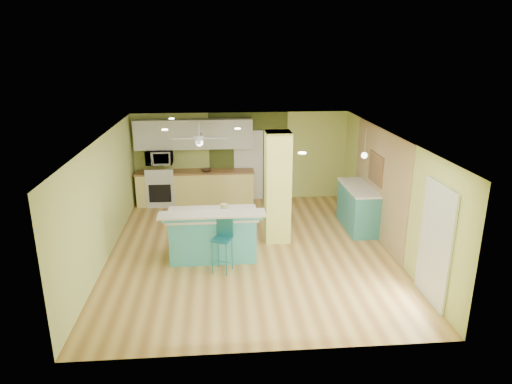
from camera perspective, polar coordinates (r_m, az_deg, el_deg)
The scene contains 23 objects.
floor at distance 10.04m, azimuth -0.73°, elevation -7.23°, with size 6.00×7.00×0.01m, color #9D6E37.
ceiling at distance 9.26m, azimuth -0.79°, elevation 7.00°, with size 6.00×7.00×0.01m, color white.
wall_back at distance 12.94m, azimuth -1.86°, elevation 4.44°, with size 6.00×0.01×2.50m, color #C0CB6C.
wall_front at distance 6.35m, azimuth 1.50°, elevation -10.31°, with size 6.00×0.01×2.50m, color #C0CB6C.
wall_left at distance 9.84m, azimuth -18.49°, elevation -0.84°, with size 0.01×7.00×2.50m, color #C0CB6C.
wall_right at distance 10.22m, azimuth 16.30°, elevation 0.05°, with size 0.01×7.00×2.50m, color #C0CB6C.
wood_panel at distance 10.75m, azimuth 15.11°, elevation 1.02°, with size 0.02×3.40×2.50m, color #9B7D58.
olive_accent at distance 12.94m, azimuth -0.96°, elevation 4.44°, with size 2.20×0.02×2.50m, color #455020.
interior_door at distance 12.97m, azimuth -0.95°, elevation 3.34°, with size 0.82×0.05×2.00m, color white.
french_door at distance 8.31m, azimuth 21.48°, elevation -6.11°, with size 0.04×1.08×2.10m, color silver.
column at distance 10.11m, azimuth 2.72°, elevation 0.58°, with size 0.55×0.55×2.50m, color #DCDF67.
kitchen_run at distance 12.85m, azimuth -7.55°, elevation 0.60°, with size 3.25×0.63×0.94m.
stove at distance 12.93m, azimuth -11.75°, elevation 0.42°, with size 0.76×0.66×1.08m.
upper_cabinets at distance 12.62m, azimuth -7.79°, elevation 7.19°, with size 3.20×0.34×0.80m, color silver.
microwave at distance 12.71m, azimuth -12.00°, elevation 4.27°, with size 0.70×0.48×0.39m, color silver.
ceiling_fan at distance 11.29m, azimuth -7.12°, elevation 6.63°, with size 1.41×1.41×0.61m.
pendant_lamp at distance 10.62m, azimuth 13.39°, elevation 4.50°, with size 0.14×0.14×0.69m.
wall_decor at distance 10.84m, azimuth 14.77°, elevation 2.84°, with size 0.03×0.90×0.70m, color brown.
peninsula at distance 9.54m, azimuth -5.40°, elevation -5.24°, with size 2.10×1.13×1.12m.
bar_stool at distance 8.91m, azimuth -4.13°, elevation -5.57°, with size 0.46×0.46×1.06m.
side_counter at distance 11.28m, azimuth 12.69°, elevation -1.87°, with size 0.69×1.63×1.05m.
fruit_bowl at distance 12.64m, azimuth -6.22°, elevation 2.73°, with size 0.29×0.29×0.07m, color #3D2A19.
canister at distance 9.47m, azimuth -4.01°, elevation -1.94°, with size 0.16×0.16×0.15m, color gold.
Camera 1 is at (-0.63, -9.07, 4.24)m, focal length 32.00 mm.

